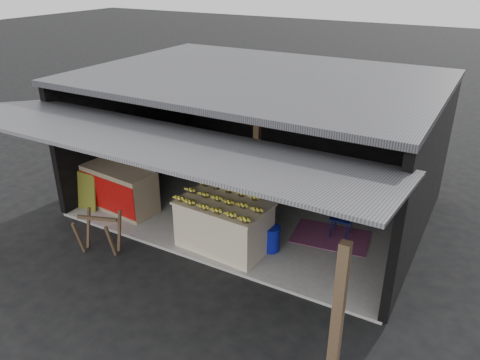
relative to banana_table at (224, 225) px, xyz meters
The scene contains 13 objects.
ground 0.87m from the banana_table, 113.45° to the right, with size 80.00×80.00×0.00m, color black.
concrete_slab 1.96m from the banana_table, 98.34° to the left, with size 7.00×5.00×0.06m, color gray.
shophouse 2.70m from the banana_table, 97.12° to the left, with size 7.40×7.29×3.02m.
banana_table is the anchor object (origin of this frame).
banana_pile 0.57m from the banana_table, behind, with size 1.60×0.96×0.19m, color yellow, non-canonical shape.
white_crate 0.80m from the banana_table, 88.95° to the left, with size 0.97×0.67×1.07m.
neighbor_stall 2.84m from the banana_table, behind, with size 1.77×0.92×1.76m.
green_signboard 3.47m from the banana_table, behind, with size 0.56×0.04×0.84m, color black.
sawhorse 2.37m from the banana_table, 147.53° to the right, with size 0.87×0.87×0.77m.
water_barrel 0.95m from the banana_table, 21.04° to the left, with size 0.32×0.32×0.47m, color #0D1593.
plastic_chair 2.41m from the banana_table, 40.08° to the left, with size 0.41×0.41×0.85m.
magenta_rug 2.22m from the banana_table, 38.42° to the left, with size 1.50×1.00×0.01m, color #7B1B4F.
picture_frames 4.51m from the banana_table, 95.90° to the left, with size 1.62×0.04×0.46m.
Camera 1 is at (4.35, -5.94, 5.08)m, focal length 35.00 mm.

